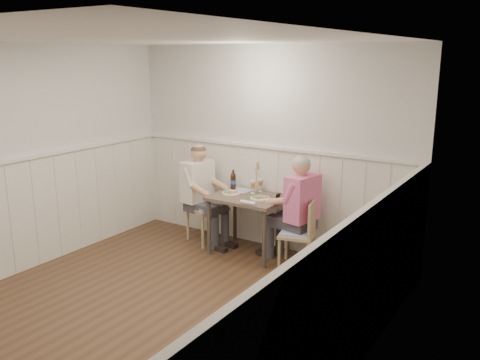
{
  "coord_description": "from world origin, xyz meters",
  "views": [
    {
      "loc": [
        3.15,
        -3.35,
        2.46
      ],
      "look_at": [
        -0.05,
        1.64,
        1.0
      ],
      "focal_mm": 38.0,
      "sensor_mm": 36.0,
      "label": 1
    }
  ],
  "objects_px": {
    "chair_left": "(205,203)",
    "beer_bottle": "(233,181)",
    "man_in_pink": "(299,219)",
    "grass_vase": "(256,178)",
    "diner_cream": "(200,201)",
    "chair_right": "(301,231)",
    "dining_table": "(249,204)"
  },
  "relations": [
    {
      "from": "chair_left",
      "to": "beer_bottle",
      "type": "relative_size",
      "value": 3.7
    },
    {
      "from": "man_in_pink",
      "to": "grass_vase",
      "type": "bearing_deg",
      "value": 163.43
    },
    {
      "from": "chair_left",
      "to": "diner_cream",
      "type": "distance_m",
      "value": 0.09
    },
    {
      "from": "chair_right",
      "to": "dining_table",
      "type": "bearing_deg",
      "value": 176.42
    },
    {
      "from": "dining_table",
      "to": "man_in_pink",
      "type": "relative_size",
      "value": 0.67
    },
    {
      "from": "man_in_pink",
      "to": "dining_table",
      "type": "bearing_deg",
      "value": -177.87
    },
    {
      "from": "chair_right",
      "to": "beer_bottle",
      "type": "height_order",
      "value": "beer_bottle"
    },
    {
      "from": "beer_bottle",
      "to": "grass_vase",
      "type": "xyz_separation_m",
      "value": [
        0.3,
        0.07,
        0.07
      ]
    },
    {
      "from": "chair_right",
      "to": "man_in_pink",
      "type": "distance_m",
      "value": 0.16
    },
    {
      "from": "chair_left",
      "to": "grass_vase",
      "type": "distance_m",
      "value": 0.83
    },
    {
      "from": "chair_left",
      "to": "man_in_pink",
      "type": "relative_size",
      "value": 0.71
    },
    {
      "from": "chair_left",
      "to": "grass_vase",
      "type": "height_order",
      "value": "grass_vase"
    },
    {
      "from": "chair_left",
      "to": "diner_cream",
      "type": "height_order",
      "value": "diner_cream"
    },
    {
      "from": "beer_bottle",
      "to": "grass_vase",
      "type": "relative_size",
      "value": 0.64
    },
    {
      "from": "beer_bottle",
      "to": "dining_table",
      "type": "bearing_deg",
      "value": -26.72
    },
    {
      "from": "chair_left",
      "to": "man_in_pink",
      "type": "distance_m",
      "value": 1.44
    },
    {
      "from": "man_in_pink",
      "to": "chair_right",
      "type": "bearing_deg",
      "value": -46.86
    },
    {
      "from": "diner_cream",
      "to": "grass_vase",
      "type": "relative_size",
      "value": 3.3
    },
    {
      "from": "chair_right",
      "to": "diner_cream",
      "type": "xyz_separation_m",
      "value": [
        -1.53,
        0.06,
        0.12
      ]
    },
    {
      "from": "man_in_pink",
      "to": "grass_vase",
      "type": "relative_size",
      "value": 3.31
    },
    {
      "from": "dining_table",
      "to": "chair_right",
      "type": "height_order",
      "value": "chair_right"
    },
    {
      "from": "man_in_pink",
      "to": "chair_left",
      "type": "bearing_deg",
      "value": 177.51
    },
    {
      "from": "chair_right",
      "to": "man_in_pink",
      "type": "xyz_separation_m",
      "value": [
        -0.07,
        0.07,
        0.12
      ]
    },
    {
      "from": "diner_cream",
      "to": "grass_vase",
      "type": "distance_m",
      "value": 0.85
    },
    {
      "from": "diner_cream",
      "to": "dining_table",
      "type": "bearing_deg",
      "value": -1.25
    },
    {
      "from": "beer_bottle",
      "to": "grass_vase",
      "type": "bearing_deg",
      "value": 13.39
    },
    {
      "from": "dining_table",
      "to": "diner_cream",
      "type": "bearing_deg",
      "value": 178.75
    },
    {
      "from": "man_in_pink",
      "to": "beer_bottle",
      "type": "xyz_separation_m",
      "value": [
        -1.04,
        0.15,
        0.3
      ]
    },
    {
      "from": "dining_table",
      "to": "chair_left",
      "type": "relative_size",
      "value": 0.94
    },
    {
      "from": "diner_cream",
      "to": "grass_vase",
      "type": "height_order",
      "value": "diner_cream"
    },
    {
      "from": "grass_vase",
      "to": "chair_right",
      "type": "bearing_deg",
      "value": -19.95
    },
    {
      "from": "chair_left",
      "to": "beer_bottle",
      "type": "height_order",
      "value": "beer_bottle"
    }
  ]
}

